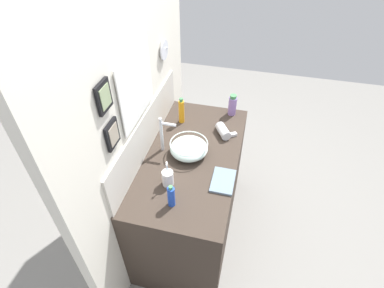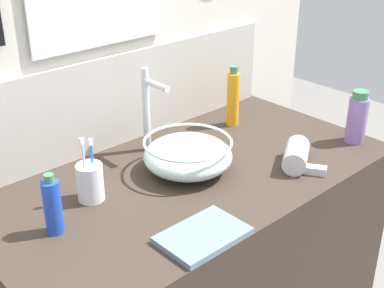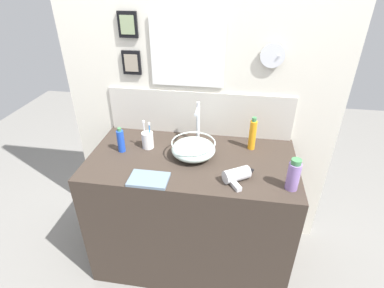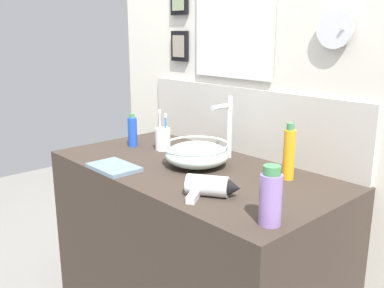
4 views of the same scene
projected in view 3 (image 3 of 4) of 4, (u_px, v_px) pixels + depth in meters
ground_plane at (192, 253)px, 2.24m from camera, size 6.00×6.00×0.00m
vanity_counter at (192, 211)px, 2.03m from camera, size 1.26×0.65×0.85m
back_panel at (200, 78)px, 1.92m from camera, size 1.82×0.10×2.47m
glass_bowl_sink at (193, 149)px, 1.80m from camera, size 0.27×0.27×0.10m
faucet at (198, 120)px, 1.90m from camera, size 0.02×0.12×0.28m
hair_drier at (239, 175)px, 1.61m from camera, size 0.19×0.19×0.07m
toothbrush_cup at (148, 140)px, 1.89m from camera, size 0.07×0.07×0.19m
soap_dispenser at (253, 134)px, 1.86m from camera, size 0.04×0.04×0.22m
spray_bottle at (294, 175)px, 1.52m from camera, size 0.07×0.07×0.18m
lotion_bottle at (121, 141)px, 1.84m from camera, size 0.04×0.04×0.16m
hand_towel at (149, 179)px, 1.62m from camera, size 0.21×0.14×0.02m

